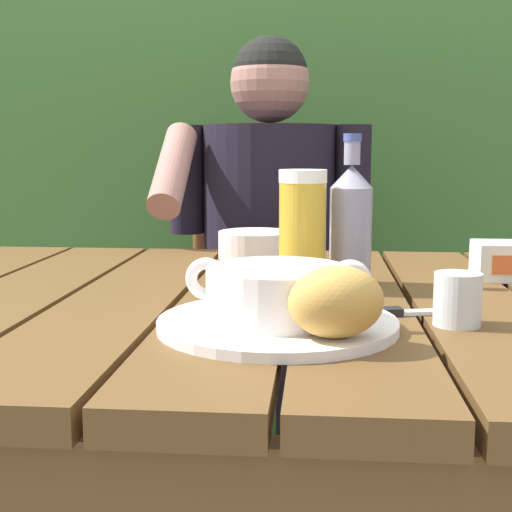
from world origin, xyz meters
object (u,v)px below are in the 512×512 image
Objects in this scene: beer_glass at (302,230)px; butter_tub at (511,261)px; water_glass_small at (458,299)px; diner_bowl at (256,244)px; soup_bowl at (278,291)px; chair_near_diner at (273,316)px; serving_plate at (277,323)px; table_knife at (399,312)px; beer_bottle at (351,223)px; bread_roll at (336,302)px; person_eating at (267,245)px.

butter_tub is at bearing 18.56° from beer_glass.
water_glass_small reaches higher than diner_bowl.
butter_tub is (0.36, 0.35, -0.01)m from soup_bowl.
chair_near_diner reaches higher than beer_glass.
diner_bowl is at bearing 97.74° from soup_bowl.
beer_glass is at bearing 84.43° from serving_plate.
soup_bowl reaches higher than water_glass_small.
diner_bowl is at bearing -90.00° from chair_near_diner.
table_knife is (0.22, -1.00, 0.25)m from chair_near_diner.
beer_bottle is at bearing 30.62° from beer_glass.
beer_glass is 0.22m from table_knife.
chair_near_diner is 1.20m from bread_roll.
table_knife is at bearing 61.82° from bread_roll.
water_glass_small reaches higher than butter_tub.
chair_near_diner is 0.30m from person_eating.
diner_bowl is (-0.07, 0.54, 0.02)m from serving_plate.
soup_bowl is (0.07, -1.07, 0.29)m from chair_near_diner.
serving_plate is 0.11m from bread_roll.
bread_roll is 1.08× the size of butter_tub.
bread_roll is at bearing -118.18° from table_knife.
chair_near_diner reaches higher than bread_roll.
soup_bowl is 3.41× the size of water_glass_small.
beer_bottle is (0.17, -0.80, 0.34)m from chair_near_diner.
serving_plate is 1.96× the size of diner_bowl.
person_eating reaches higher than beer_bottle.
beer_bottle is at bearing 71.02° from serving_plate.
serving_plate is 2.27× the size of bread_roll.
beer_bottle is 0.32m from diner_bowl.
water_glass_small is 0.08m from table_knife.
water_glass_small is at bearing 37.14° from bread_roll.
bread_roll is at bearing -77.25° from diner_bowl.
person_eating reaches higher than bread_roll.
beer_bottle reaches higher than diner_bowl.
serving_plate is 0.04m from soup_bowl.
bread_roll is 1.95× the size of water_glass_small.
chair_near_diner is 3.49× the size of serving_plate.
soup_bowl is at bearing -170.92° from water_glass_small.
butter_tub is 0.34m from table_knife.
beer_glass is (0.02, 0.24, 0.04)m from soup_bowl.
bread_roll is 0.18m from water_glass_small.
serving_plate is 1.22× the size of beer_bottle.
soup_bowl is at bearing -85.06° from person_eating.
serving_plate reaches higher than table_knife.
person_eating is 0.34m from diner_bowl.
beer_bottle is at bearing -56.77° from diner_bowl.
person_eating is 0.68m from butter_tub.
table_knife is (-0.21, -0.27, -0.03)m from butter_tub.
person_eating is 0.88m from soup_bowl.
soup_bowl is 0.50m from butter_tub.
table_knife is at bearing 143.98° from water_glass_small.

